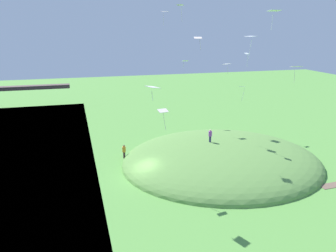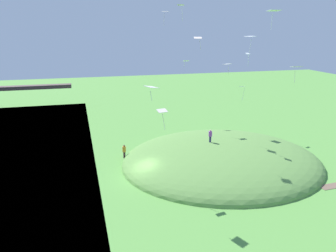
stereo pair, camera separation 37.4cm
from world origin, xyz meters
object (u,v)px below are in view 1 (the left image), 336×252
(kite_1, at_px, (163,112))
(kite_3, at_px, (274,11))
(person_near_shore, at_px, (124,150))
(kite_9, at_px, (185,61))
(kite_0, at_px, (247,55))
(kite_6, at_px, (198,38))
(kite_2, at_px, (227,64))
(kite_8, at_px, (165,12))
(kite_5, at_px, (153,87))
(kite_11, at_px, (296,67))
(kite_4, at_px, (180,6))
(kite_7, at_px, (250,37))
(kite_10, at_px, (242,88))
(person_with_child, at_px, (210,134))

(kite_1, relative_size, kite_3, 1.14)
(person_near_shore, relative_size, kite_9, 1.51)
(kite_0, relative_size, kite_6, 1.45)
(kite_2, bearing_deg, kite_6, -135.27)
(kite_2, distance_m, kite_8, 10.83)
(kite_5, height_order, kite_11, kite_11)
(kite_2, xyz_separation_m, kite_4, (-5.97, 1.32, 7.14))
(person_near_shore, bearing_deg, kite_2, 168.20)
(kite_7, xyz_separation_m, kite_10, (1.34, 3.53, -5.66))
(kite_4, bearing_deg, kite_9, 64.52)
(kite_10, height_order, kite_11, kite_11)
(kite_4, height_order, kite_11, kite_4)
(kite_4, xyz_separation_m, kite_5, (-7.19, -15.35, -7.26))
(kite_1, relative_size, kite_7, 0.86)
(person_near_shore, relative_size, kite_3, 0.99)
(kite_9, distance_m, kite_10, 13.22)
(kite_1, height_order, kite_11, kite_11)
(kite_9, bearing_deg, kite_1, -114.12)
(kite_2, bearing_deg, kite_10, -98.91)
(kite_9, bearing_deg, kite_2, -59.83)
(kite_0, height_order, kite_7, kite_7)
(kite_4, bearing_deg, kite_0, 12.04)
(person_with_child, bearing_deg, kite_3, 174.35)
(person_near_shore, bearing_deg, kite_9, -161.43)
(kite_4, distance_m, kite_7, 12.48)
(kite_3, bearing_deg, kite_5, -173.15)
(person_near_shore, height_order, kite_11, kite_11)
(person_with_child, relative_size, kite_2, 1.10)
(person_near_shore, xyz_separation_m, kite_6, (7.65, -4.51, 13.33))
(kite_8, bearing_deg, kite_10, -62.90)
(kite_5, relative_size, kite_11, 0.78)
(kite_7, height_order, kite_8, kite_8)
(kite_1, height_order, kite_7, kite_7)
(person_with_child, xyz_separation_m, kite_9, (0.62, 11.67, 7.49))
(kite_4, height_order, kite_9, kite_4)
(kite_9, bearing_deg, kite_0, -17.43)
(kite_2, distance_m, kite_4, 9.40)
(kite_2, xyz_separation_m, kite_3, (-1.52, -12.64, 6.02))
(kite_5, bearing_deg, kite_6, 48.69)
(kite_8, relative_size, kite_10, 1.06)
(kite_11, bearing_deg, kite_1, -173.11)
(kite_1, distance_m, kite_7, 11.46)
(person_with_child, xyz_separation_m, kite_6, (-2.14, -0.90, 11.05))
(kite_6, bearing_deg, kite_5, -131.31)
(person_near_shore, xyz_separation_m, kite_3, (12.51, -10.82, 15.84))
(kite_5, xyz_separation_m, kite_8, (6.17, 19.10, 6.65))
(person_near_shore, xyz_separation_m, kite_1, (2.37, -9.90, 6.99))
(person_with_child, distance_m, kite_3, 15.60)
(kite_2, distance_m, kite_9, 7.22)
(kite_4, bearing_deg, kite_6, -93.12)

